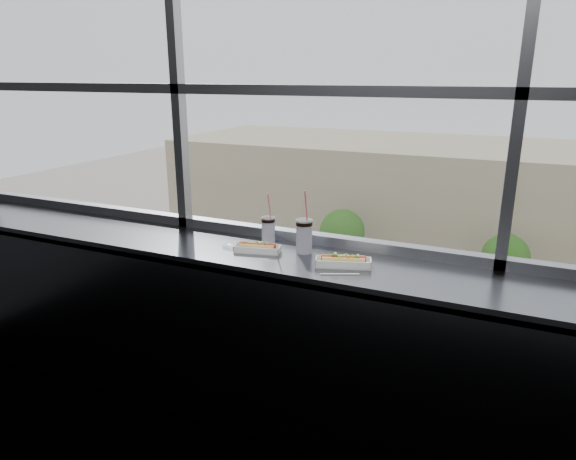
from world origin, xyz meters
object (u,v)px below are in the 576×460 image
at_px(car_near_a, 162,322).
at_px(car_near_b, 332,359).
at_px(soda_cup_left, 268,229).
at_px(wrapper, 230,245).
at_px(car_far_b, 483,311).
at_px(pedestrian_b, 463,281).
at_px(car_near_c, 501,401).
at_px(tree_center, 505,257).
at_px(soda_cup_right, 304,234).
at_px(hotdog_tray_left, 257,248).
at_px(loose_straw, 340,274).
at_px(tree_left, 342,232).
at_px(pedestrian_a, 373,270).
at_px(car_far_a, 331,283).
at_px(hotdog_tray_right, 343,261).

distance_m(car_near_a, car_near_b, 9.10).
relative_size(soda_cup_left, wrapper, 3.06).
distance_m(car_far_b, pedestrian_b, 3.88).
distance_m(car_near_c, tree_center, 12.15).
xyz_separation_m(soda_cup_right, car_near_b, (-5.24, 16.19, -11.03)).
distance_m(hotdog_tray_left, loose_straw, 0.57).
height_order(wrapper, tree_left, wrapper).
bearing_deg(soda_cup_right, soda_cup_left, 168.67).
bearing_deg(tree_left, pedestrian_b, -2.85).
bearing_deg(car_near_b, hotdog_tray_left, -160.87).
relative_size(loose_straw, tree_center, 0.05).
height_order(pedestrian_a, tree_center, tree_center).
bearing_deg(car_near_c, car_far_a, 52.33).
height_order(car_near_c, car_near_a, car_near_a).
bearing_deg(loose_straw, car_far_a, 85.19).
height_order(loose_straw, car_near_c, loose_straw).
xyz_separation_m(car_near_c, tree_left, (-10.44, 12.00, 2.13)).
height_order(car_far_a, pedestrian_b, pedestrian_b).
bearing_deg(loose_straw, hotdog_tray_right, 76.25).
bearing_deg(car_far_b, car_near_c, -175.81).
bearing_deg(soda_cup_right, loose_straw, -39.24).
xyz_separation_m(car_near_c, car_near_a, (-15.95, 0.00, 0.04)).
bearing_deg(car_far_b, pedestrian_a, 59.26).
xyz_separation_m(hotdog_tray_left, soda_cup_right, (0.25, 0.11, 0.08)).
distance_m(car_far_a, tree_left, 4.53).
bearing_deg(car_near_b, loose_straw, -159.27).
xyz_separation_m(car_far_a, tree_center, (9.26, 4.00, 1.72)).
bearing_deg(pedestrian_b, tree_center, 10.07).
xyz_separation_m(soda_cup_right, loose_straw, (0.30, -0.25, -0.11)).
bearing_deg(tree_center, wrapper, -93.18).
height_order(hotdog_tray_right, tree_left, hotdog_tray_right).
xyz_separation_m(loose_straw, tree_center, (0.84, 28.44, -9.22)).
bearing_deg(hotdog_tray_left, car_near_a, 117.36).
bearing_deg(hotdog_tray_left, loose_straw, -27.81).
height_order(car_near_c, car_near_b, car_near_b).
height_order(soda_cup_right, tree_left, soda_cup_right).
distance_m(soda_cup_left, pedestrian_b, 29.87).
height_order(pedestrian_a, tree_left, tree_left).
bearing_deg(hotdog_tray_left, tree_center, 73.70).
xyz_separation_m(wrapper, car_far_a, (-7.69, 24.29, -10.95)).
bearing_deg(hotdog_tray_left, car_near_b, 93.55).
distance_m(hotdog_tray_left, car_far_a, 27.79).
bearing_deg(car_near_a, hotdog_tray_left, -133.01).
bearing_deg(pedestrian_a, tree_center, -175.24).
xyz_separation_m(pedestrian_a, tree_center, (7.64, 0.64, 1.80)).
distance_m(hotdog_tray_right, wrapper, 0.71).
height_order(car_near_c, tree_center, tree_center).
xyz_separation_m(hotdog_tray_right, loose_straw, (0.02, -0.12, -0.03)).
xyz_separation_m(soda_cup_right, pedestrian_a, (-6.51, 27.56, -11.12)).
distance_m(soda_cup_right, loose_straw, 0.40).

